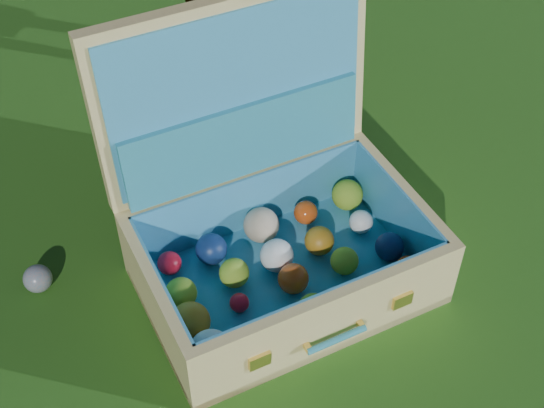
{
  "coord_description": "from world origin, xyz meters",
  "views": [
    {
      "loc": [
        -0.38,
        -1.15,
        1.39
      ],
      "look_at": [
        0.06,
        -0.03,
        0.19
      ],
      "focal_mm": 50.0,
      "sensor_mm": 36.0,
      "label": 1
    }
  ],
  "objects": [
    {
      "name": "ground",
      "position": [
        0.0,
        0.0,
        0.0
      ],
      "size": [
        60.0,
        60.0,
        0.0
      ],
      "primitive_type": "plane",
      "color": "#215114",
      "rests_on": "ground"
    },
    {
      "name": "stray_ball",
      "position": [
        -0.48,
        0.09,
        0.03
      ],
      "size": [
        0.07,
        0.07,
        0.07
      ],
      "primitive_type": "sphere",
      "color": "teal",
      "rests_on": "ground"
    },
    {
      "name": "suitcase",
      "position": [
        0.05,
        -0.03,
        0.17
      ],
      "size": [
        0.68,
        0.57,
        0.62
      ],
      "rotation": [
        0.0,
        0.0,
        0.09
      ],
      "color": "#DDC477",
      "rests_on": "ground"
    }
  ]
}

